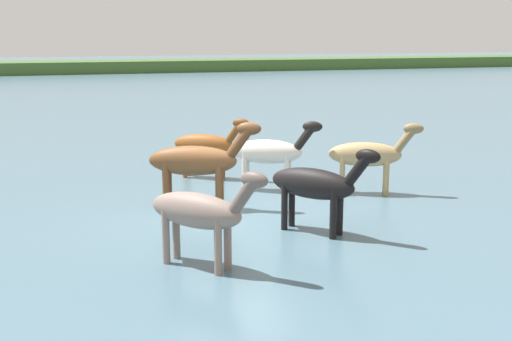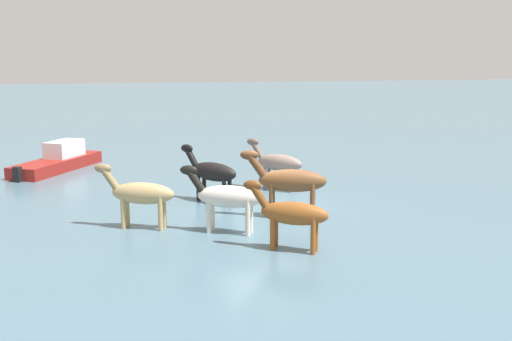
{
  "view_description": "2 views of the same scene",
  "coord_description": "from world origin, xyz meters",
  "px_view_note": "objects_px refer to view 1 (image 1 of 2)",
  "views": [
    {
      "loc": [
        -3.48,
        -13.02,
        3.97
      ],
      "look_at": [
        0.56,
        -0.08,
        1.02
      ],
      "focal_mm": 44.29,
      "sensor_mm": 36.0,
      "label": 1
    },
    {
      "loc": [
        4.74,
        17.39,
        4.69
      ],
      "look_at": [
        0.06,
        -0.69,
        1.17
      ],
      "focal_mm": 41.55,
      "sensor_mm": 36.0,
      "label": 2
    }
  ],
  "objects_px": {
    "horse_lead": "(200,212)",
    "horse_rear_stallion": "(197,161)",
    "horse_gray_outer": "(368,155)",
    "horse_chestnut_trailing": "(270,152)",
    "horse_pinto_flank": "(316,184)",
    "horse_dark_mare": "(206,145)"
  },
  "relations": [
    {
      "from": "horse_lead",
      "to": "horse_chestnut_trailing",
      "type": "bearing_deg",
      "value": 106.88
    },
    {
      "from": "horse_dark_mare",
      "to": "horse_rear_stallion",
      "type": "height_order",
      "value": "horse_rear_stallion"
    },
    {
      "from": "horse_chestnut_trailing",
      "to": "horse_dark_mare",
      "type": "relative_size",
      "value": 1.1
    },
    {
      "from": "horse_chestnut_trailing",
      "to": "horse_pinto_flank",
      "type": "height_order",
      "value": "horse_pinto_flank"
    },
    {
      "from": "horse_pinto_flank",
      "to": "horse_dark_mare",
      "type": "distance_m",
      "value": 5.64
    },
    {
      "from": "horse_chestnut_trailing",
      "to": "horse_rear_stallion",
      "type": "distance_m",
      "value": 2.42
    },
    {
      "from": "horse_gray_outer",
      "to": "horse_pinto_flank",
      "type": "distance_m",
      "value": 3.62
    },
    {
      "from": "horse_gray_outer",
      "to": "horse_chestnut_trailing",
      "type": "bearing_deg",
      "value": -179.81
    },
    {
      "from": "horse_lead",
      "to": "horse_gray_outer",
      "type": "height_order",
      "value": "horse_lead"
    },
    {
      "from": "horse_chestnut_trailing",
      "to": "horse_lead",
      "type": "distance_m",
      "value": 5.65
    },
    {
      "from": "horse_lead",
      "to": "horse_rear_stallion",
      "type": "bearing_deg",
      "value": 126.28
    },
    {
      "from": "horse_pinto_flank",
      "to": "horse_chestnut_trailing",
      "type": "bearing_deg",
      "value": 136.5
    },
    {
      "from": "horse_lead",
      "to": "horse_dark_mare",
      "type": "relative_size",
      "value": 0.97
    },
    {
      "from": "horse_gray_outer",
      "to": "horse_pinto_flank",
      "type": "relative_size",
      "value": 1.1
    },
    {
      "from": "horse_chestnut_trailing",
      "to": "horse_rear_stallion",
      "type": "relative_size",
      "value": 0.87
    },
    {
      "from": "horse_chestnut_trailing",
      "to": "horse_rear_stallion",
      "type": "height_order",
      "value": "horse_rear_stallion"
    },
    {
      "from": "horse_lead",
      "to": "horse_dark_mare",
      "type": "xyz_separation_m",
      "value": [
        1.66,
        6.75,
        -0.06
      ]
    },
    {
      "from": "horse_gray_outer",
      "to": "horse_dark_mare",
      "type": "height_order",
      "value": "horse_gray_outer"
    },
    {
      "from": "horse_chestnut_trailing",
      "to": "horse_gray_outer",
      "type": "bearing_deg",
      "value": 4.24
    },
    {
      "from": "horse_pinto_flank",
      "to": "horse_gray_outer",
      "type": "bearing_deg",
      "value": 96.66
    },
    {
      "from": "horse_rear_stallion",
      "to": "horse_gray_outer",
      "type": "bearing_deg",
      "value": 22.77
    },
    {
      "from": "horse_lead",
      "to": "horse_rear_stallion",
      "type": "xyz_separation_m",
      "value": [
        0.75,
        3.74,
        0.11
      ]
    }
  ]
}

